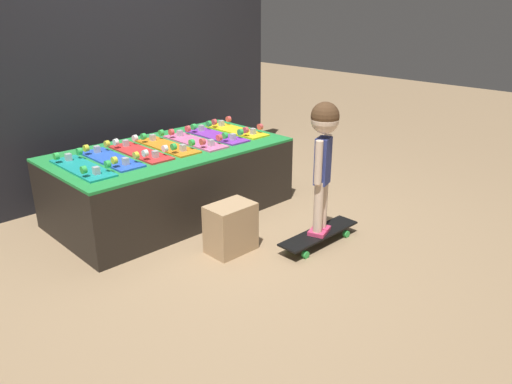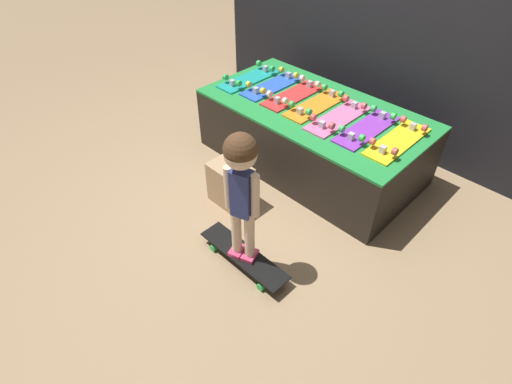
% 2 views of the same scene
% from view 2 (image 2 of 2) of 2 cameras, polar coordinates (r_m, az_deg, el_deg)
% --- Properties ---
extents(ground_plane, '(16.00, 16.00, 0.00)m').
position_cam_2_polar(ground_plane, '(3.29, 0.87, -0.16)').
color(ground_plane, '#9E7F5B').
extents(display_rack, '(1.86, 0.98, 0.56)m').
position_cam_2_polar(display_rack, '(3.50, 7.96, 7.94)').
color(display_rack, black).
rests_on(display_rack, ground_plane).
extents(skateboard_teal_on_rack, '(0.20, 0.64, 0.09)m').
position_cam_2_polar(skateboard_teal_on_rack, '(3.77, -0.95, 16.00)').
color(skateboard_teal_on_rack, teal).
rests_on(skateboard_teal_on_rack, display_rack).
extents(skateboard_blue_on_rack, '(0.20, 0.64, 0.09)m').
position_cam_2_polar(skateboard_blue_on_rack, '(3.64, 2.39, 15.04)').
color(skateboard_blue_on_rack, blue).
rests_on(skateboard_blue_on_rack, display_rack).
extents(skateboard_red_on_rack, '(0.20, 0.64, 0.09)m').
position_cam_2_polar(skateboard_red_on_rack, '(3.50, 5.43, 13.75)').
color(skateboard_red_on_rack, red).
rests_on(skateboard_red_on_rack, display_rack).
extents(skateboard_orange_on_rack, '(0.20, 0.64, 0.09)m').
position_cam_2_polar(skateboard_orange_on_rack, '(3.36, 8.64, 12.28)').
color(skateboard_orange_on_rack, orange).
rests_on(skateboard_orange_on_rack, display_rack).
extents(skateboard_pink_on_rack, '(0.20, 0.64, 0.09)m').
position_cam_2_polar(skateboard_pink_on_rack, '(3.22, 11.70, 10.46)').
color(skateboard_pink_on_rack, pink).
rests_on(skateboard_pink_on_rack, display_rack).
extents(skateboard_purple_on_rack, '(0.20, 0.64, 0.09)m').
position_cam_2_polar(skateboard_purple_on_rack, '(3.13, 15.58, 8.81)').
color(skateboard_purple_on_rack, purple).
rests_on(skateboard_purple_on_rack, display_rack).
extents(skateboard_yellow_on_rack, '(0.20, 0.64, 0.09)m').
position_cam_2_polar(skateboard_yellow_on_rack, '(3.05, 19.60, 7.00)').
color(skateboard_yellow_on_rack, yellow).
rests_on(skateboard_yellow_on_rack, display_rack).
extents(skateboard_on_floor, '(0.71, 0.17, 0.09)m').
position_cam_2_polar(skateboard_on_floor, '(2.72, -1.78, -9.10)').
color(skateboard_on_floor, black).
rests_on(skateboard_on_floor, ground_plane).
extents(child, '(0.22, 0.19, 0.95)m').
position_cam_2_polar(child, '(2.25, -2.13, 2.12)').
color(child, '#E03D6B').
rests_on(child, skateboard_on_floor).
extents(storage_box, '(0.33, 0.23, 0.35)m').
position_cam_2_polar(storage_box, '(3.11, -3.60, 1.07)').
color(storage_box, tan).
rests_on(storage_box, ground_plane).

